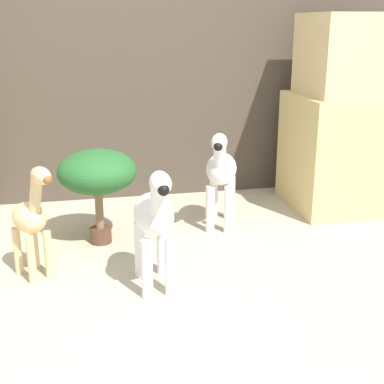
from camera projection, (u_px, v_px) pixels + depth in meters
name	position (u px, v px, depth m)	size (l,w,h in m)	color
ground_plane	(178.00, 319.00, 2.24)	(14.00, 14.00, 0.00)	#B2A88E
wall_back	(130.00, 36.00, 3.52)	(6.40, 0.08, 2.20)	#473D33
rock_pillar_right	(341.00, 123.00, 3.46)	(0.62, 0.64, 1.24)	#D1B775
zebra_right	(221.00, 172.00, 3.15)	(0.28, 0.45, 0.61)	white
zebra_left	(155.00, 219.00, 2.41)	(0.19, 0.45, 0.61)	white
giraffe_figurine	(32.00, 218.00, 2.52)	(0.26, 0.34, 0.58)	#E0C184
potted_palm_front	(97.00, 174.00, 2.90)	(0.43, 0.43, 0.53)	#513323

